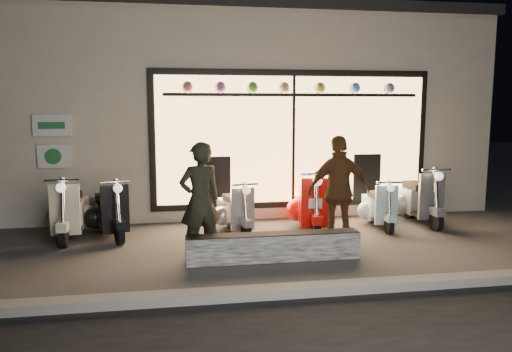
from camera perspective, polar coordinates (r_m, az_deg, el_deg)
The scene contains 12 objects.
ground at distance 7.86m, azimuth 1.84°, elevation -8.18°, with size 40.00×40.00×0.00m, color #383533.
kerb at distance 5.99m, azimuth 5.71°, elevation -12.85°, with size 40.00×0.25×0.12m, color slate.
shop_building at distance 12.47m, azimuth -2.66°, elevation 7.58°, with size 10.20×6.23×4.20m.
graffiti_barrier at distance 7.17m, azimuth 2.00°, elevation -8.11°, with size 2.48×0.28×0.40m, color black.
scooter_silver at distance 8.79m, azimuth -2.55°, elevation -4.02°, with size 0.56×1.26×0.90m.
scooter_red at distance 9.00m, azimuth 6.19°, elevation -3.36°, with size 0.60×1.49×1.06m.
scooter_black at distance 8.90m, azimuth -16.58°, elevation -3.97°, with size 0.76×1.36×0.98m.
scooter_cream at distance 9.02m, azimuth -20.34°, elevation -3.87°, with size 0.46×1.42×1.03m.
scooter_blue at distance 9.46m, azimuth 13.73°, elevation -3.45°, with size 0.45×1.22×0.87m.
scooter_grey at distance 10.02m, azimuth 17.88°, elevation -2.55°, with size 0.47×1.46×1.05m.
man at distance 7.22m, azimuth -6.41°, elevation -2.79°, with size 0.62×0.40×1.69m, color black.
woman at distance 7.98m, azimuth 9.49°, elevation -1.64°, with size 1.02×0.42×1.74m, color brown.
Camera 1 is at (-1.50, -7.40, 2.19)m, focal length 35.00 mm.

